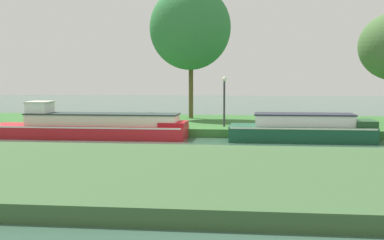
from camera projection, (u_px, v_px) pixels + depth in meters
The scene contains 9 objects.
ground_plane at pixel (190, 142), 24.73m from camera, with size 120.00×120.00×0.00m, color #385A49.
riverbank_far at pixel (206, 124), 31.64m from camera, with size 72.00×10.00×0.40m, color #32682D.
riverbank_near at pixel (148, 173), 15.81m from camera, with size 72.00×10.00×0.40m, color #3A5D34.
red_barge at pixel (92, 126), 26.48m from camera, with size 9.37×2.06×1.72m.
forest_narrowboat at pixel (304, 129), 25.24m from camera, with size 6.42×2.27×1.24m.
willow_tree_left at pixel (190, 28), 32.80m from camera, with size 4.78×3.31×7.83m.
lamp_post at pixel (224, 95), 27.94m from camera, with size 0.24×0.24×2.49m.
mooring_post_near at pixel (300, 123), 26.54m from camera, with size 0.15×0.15×0.65m, color #483B26.
mooring_post_far at pixel (151, 120), 27.44m from camera, with size 0.18×0.18×0.76m, color #44322B.
Camera 1 is at (3.20, -24.37, 2.93)m, focal length 52.50 mm.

